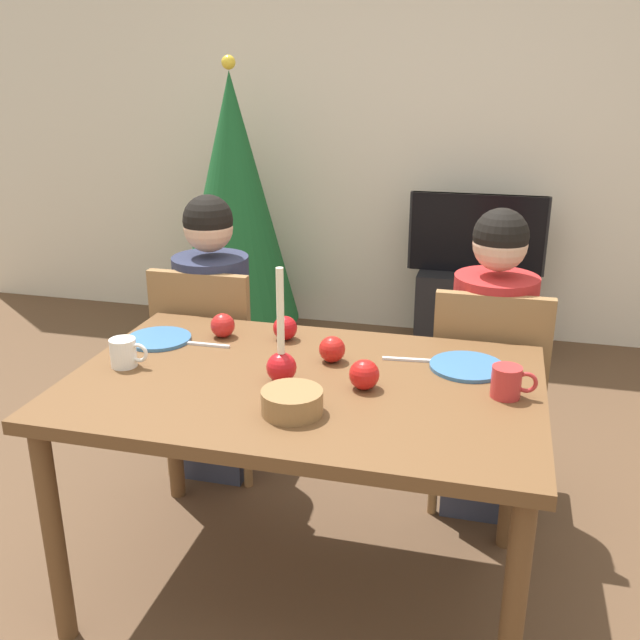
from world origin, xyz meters
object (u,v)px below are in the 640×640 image
object	(u,v)px
chair_left	(212,359)
person_left_child	(215,343)
apple_by_right_mug	(223,325)
candle_centerpiece	(281,359)
plate_left	(159,339)
plate_right	(467,366)
chair_right	(488,387)
tv	(477,234)
apple_by_left_plate	(285,328)
apple_far_edge	(332,349)
person_right_child	(489,370)
tv_stand	(471,310)
christmas_tree	(234,200)
bowl_walnuts	(292,402)
dining_table	(304,405)
mug_right	(508,382)
apple_near_candle	(364,375)
mug_left	(124,353)

from	to	relation	value
chair_left	person_left_child	world-z (taller)	person_left_child
person_left_child	apple_by_right_mug	xyz separation A→B (m)	(0.19, -0.36, 0.22)
candle_centerpiece	plate_left	xyz separation A→B (m)	(-0.50, 0.21, -0.06)
plate_left	plate_right	distance (m)	1.03
chair_right	tv	distance (m)	1.71
apple_by_left_plate	person_left_child	bearing A→B (deg)	140.49
tv	apple_far_edge	size ratio (longest dim) A/B	9.46
apple_by_right_mug	person_right_child	bearing A→B (deg)	22.06
tv_stand	apple_by_right_mug	world-z (taller)	apple_by_right_mug
apple_by_left_plate	christmas_tree	bearing A→B (deg)	115.73
bowl_walnuts	apple_by_left_plate	size ratio (longest dim) A/B	2.02
chair_left	dining_table	bearing A→B (deg)	-47.54
tv	christmas_tree	distance (m)	1.44
chair_right	plate_left	xyz separation A→B (m)	(-1.10, -0.42, 0.24)
person_right_child	tv_stand	xyz separation A→B (m)	(-0.13, 1.66, -0.33)
person_right_child	tv_stand	world-z (taller)	person_right_child
plate_right	mug_right	bearing A→B (deg)	-56.12
tv	apple_by_left_plate	size ratio (longest dim) A/B	9.53
tv	apple_by_left_plate	bearing A→B (deg)	-105.47
christmas_tree	mug_right	distance (m)	2.63
person_left_child	mug_right	bearing A→B (deg)	-28.02
bowl_walnuts	apple_near_candle	xyz separation A→B (m)	(0.16, 0.20, 0.01)
person_left_child	tv	xyz separation A→B (m)	(0.96, 1.66, 0.14)
dining_table	bowl_walnuts	size ratio (longest dim) A/B	8.36
person_left_child	apple_by_right_mug	world-z (taller)	person_left_child
dining_table	apple_by_left_plate	size ratio (longest dim) A/B	16.89
candle_centerpiece	tv_stand	bearing A→B (deg)	78.76
apple_near_candle	apple_by_left_plate	world-z (taller)	apple_near_candle
bowl_walnuts	person_right_child	bearing A→B (deg)	59.29
christmas_tree	plate_right	size ratio (longest dim) A/B	7.28
plate_left	mug_right	bearing A→B (deg)	-7.73
candle_centerpiece	apple_by_left_plate	bearing A→B (deg)	105.23
chair_left	plate_left	size ratio (longest dim) A/B	4.11
chair_left	plate_right	bearing A→B (deg)	-21.28
person_right_child	tv_stand	size ratio (longest dim) A/B	1.83
candle_centerpiece	mug_right	size ratio (longest dim) A/B	2.73
plate_right	tv	bearing A→B (deg)	91.76
apple_by_left_plate	tv	bearing A→B (deg)	74.53
dining_table	apple_by_right_mug	xyz separation A→B (m)	(-0.36, 0.28, 0.12)
chair_right	apple_by_left_plate	xyz separation A→B (m)	(-0.68, -0.30, 0.28)
person_left_child	tv	bearing A→B (deg)	59.99
apple_near_candle	dining_table	bearing A→B (deg)	175.51
person_right_child	tv	bearing A→B (deg)	94.54
candle_centerpiece	bowl_walnuts	distance (m)	0.21
apple_by_right_mug	plate_right	bearing A→B (deg)	-4.57
tv	bowl_walnuts	bearing A→B (deg)	-98.48
apple_by_right_mug	apple_near_candle	bearing A→B (deg)	-27.78
dining_table	mug_left	xyz separation A→B (m)	(-0.56, -0.04, 0.13)
candle_centerpiece	apple_near_candle	distance (m)	0.25
apple_by_left_plate	plate_right	bearing A→B (deg)	-8.81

